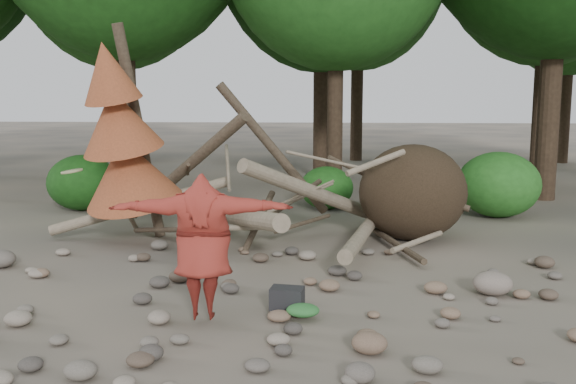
{
  "coord_description": "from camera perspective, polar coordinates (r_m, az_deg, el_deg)",
  "views": [
    {
      "loc": [
        0.97,
        -8.81,
        2.98
      ],
      "look_at": [
        0.24,
        1.5,
        1.4
      ],
      "focal_mm": 40.0,
      "sensor_mm": 36.0,
      "label": 1
    }
  ],
  "objects": [
    {
      "name": "cloth_orange",
      "position": [
        8.8,
        1.11,
        -10.77
      ],
      "size": [
        0.27,
        0.22,
        0.1
      ],
      "primitive_type": "ellipsoid",
      "color": "#B4541E",
      "rests_on": "ground"
    },
    {
      "name": "boulder_mid_left",
      "position": [
        12.23,
        -24.19,
        -5.44
      ],
      "size": [
        0.52,
        0.47,
        0.31
      ],
      "primitive_type": "ellipsoid",
      "color": "#655D55",
      "rests_on": "ground"
    },
    {
      "name": "boulder_front_right",
      "position": [
        7.69,
        7.26,
        -13.17
      ],
      "size": [
        0.42,
        0.38,
        0.25
      ],
      "primitive_type": "ellipsoid",
      "color": "brown",
      "rests_on": "ground"
    },
    {
      "name": "backpack",
      "position": [
        8.93,
        -0.08,
        -9.78
      ],
      "size": [
        0.48,
        0.36,
        0.3
      ],
      "primitive_type": "cube",
      "rotation": [
        0.0,
        0.0,
        -0.14
      ],
      "color": "black",
      "rests_on": "ground"
    },
    {
      "name": "frisbee_thrower",
      "position": [
        8.39,
        -7.61,
        -4.79
      ],
      "size": [
        2.97,
        0.77,
        1.97
      ],
      "color": "maroon",
      "rests_on": "ground"
    },
    {
      "name": "ground",
      "position": [
        9.35,
        -2.12,
        -9.9
      ],
      "size": [
        120.0,
        120.0,
        0.0
      ],
      "primitive_type": "plane",
      "color": "#514C44",
      "rests_on": "ground"
    },
    {
      "name": "bush_mid",
      "position": [
        16.78,
        3.44,
        0.38
      ],
      "size": [
        1.4,
        1.4,
        1.12
      ],
      "primitive_type": "ellipsoid",
      "color": "#215E1B",
      "rests_on": "ground"
    },
    {
      "name": "bush_left",
      "position": [
        17.41,
        -17.79,
        0.81
      ],
      "size": [
        1.8,
        1.8,
        1.44
      ],
      "primitive_type": "ellipsoid",
      "color": "#184A13",
      "rests_on": "ground"
    },
    {
      "name": "dead_conifer",
      "position": [
        12.87,
        -14.49,
        4.55
      ],
      "size": [
        2.06,
        2.16,
        4.35
      ],
      "color": "#4C3F30",
      "rests_on": "ground"
    },
    {
      "name": "bush_right",
      "position": [
        16.46,
        18.2,
        0.64
      ],
      "size": [
        2.0,
        2.0,
        1.6
      ],
      "primitive_type": "ellipsoid",
      "color": "#2A6F22",
      "rests_on": "ground"
    },
    {
      "name": "cloth_green",
      "position": [
        8.69,
        1.33,
        -10.78
      ],
      "size": [
        0.45,
        0.37,
        0.17
      ],
      "primitive_type": "ellipsoid",
      "color": "#2A6A2E",
      "rests_on": "ground"
    },
    {
      "name": "boulder_mid_right",
      "position": [
        10.17,
        17.73,
        -7.74
      ],
      "size": [
        0.59,
        0.53,
        0.35
      ],
      "primitive_type": "ellipsoid",
      "color": "gray",
      "rests_on": "ground"
    },
    {
      "name": "deadfall_pile",
      "position": [
        13.24,
        8.57,
        -0.22
      ],
      "size": [
        8.55,
        5.24,
        3.3
      ],
      "color": "#332619",
      "rests_on": "ground"
    }
  ]
}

